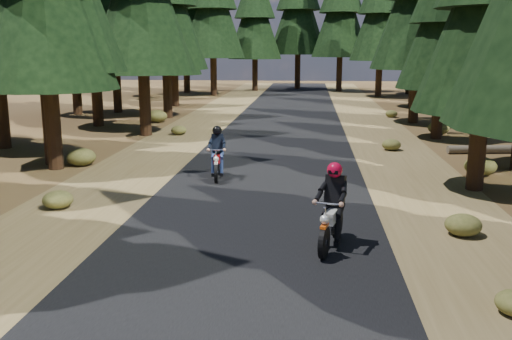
% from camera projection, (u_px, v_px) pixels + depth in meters
% --- Properties ---
extents(ground, '(120.00, 120.00, 0.00)m').
position_uv_depth(ground, '(250.00, 232.00, 12.66)').
color(ground, '#442D18').
rests_on(ground, ground).
extents(road, '(6.00, 100.00, 0.01)m').
position_uv_depth(road, '(267.00, 181.00, 17.52)').
color(road, black).
rests_on(road, ground).
extents(shoulder_l, '(3.20, 100.00, 0.01)m').
position_uv_depth(shoulder_l, '(121.00, 178.00, 17.94)').
color(shoulder_l, brown).
rests_on(shoulder_l, ground).
extents(shoulder_r, '(3.20, 100.00, 0.01)m').
position_uv_depth(shoulder_r, '(419.00, 184.00, 17.10)').
color(shoulder_r, brown).
rests_on(shoulder_r, ground).
extents(log_near, '(4.72, 1.00, 0.32)m').
position_uv_depth(log_near, '(507.00, 149.00, 22.15)').
color(log_near, '#4C4233').
rests_on(log_near, ground).
extents(understory_shrubs, '(15.55, 30.87, 0.67)m').
position_uv_depth(understory_shrubs, '(282.00, 157.00, 19.99)').
color(understory_shrubs, '#474C1E').
rests_on(understory_shrubs, ground).
extents(rider_lead, '(1.06, 2.05, 1.75)m').
position_uv_depth(rider_lead, '(331.00, 221.00, 11.54)').
color(rider_lead, beige).
rests_on(rider_lead, road).
extents(rider_follow, '(0.74, 1.89, 1.64)m').
position_uv_depth(rider_follow, '(217.00, 161.00, 17.74)').
color(rider_follow, '#9F0A0B').
rests_on(rider_follow, road).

